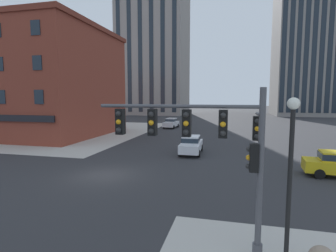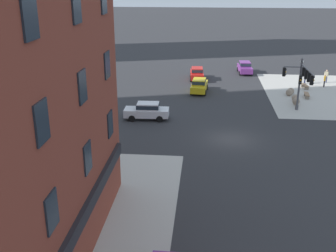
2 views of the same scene
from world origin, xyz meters
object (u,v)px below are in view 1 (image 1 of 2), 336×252
at_px(street_lamp_corner_near, 291,162).
at_px(car_main_southbound_near, 191,144).
at_px(traffic_signal_main, 216,145).
at_px(car_parked_curb, 171,123).

height_order(street_lamp_corner_near, car_main_southbound_near, street_lamp_corner_near).
height_order(traffic_signal_main, street_lamp_corner_near, traffic_signal_main).
bearing_deg(car_main_southbound_near, street_lamp_corner_near, -71.23).
bearing_deg(car_parked_curb, traffic_signal_main, -74.85).
distance_m(car_main_southbound_near, car_parked_curb, 21.07).
bearing_deg(traffic_signal_main, street_lamp_corner_near, -9.29).
distance_m(traffic_signal_main, car_parked_curb, 36.76).
bearing_deg(car_main_southbound_near, traffic_signal_main, -78.57).
xyz_separation_m(street_lamp_corner_near, car_main_southbound_near, (-5.33, 15.70, -2.37)).
distance_m(street_lamp_corner_near, car_main_southbound_near, 16.75).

